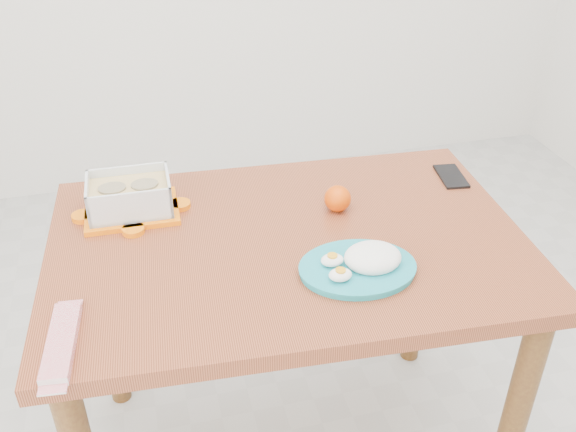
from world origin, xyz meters
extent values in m
cube|color=#9D4C2C|center=(-0.13, 0.03, 0.73)|extent=(1.12, 0.79, 0.04)
cylinder|color=brown|center=(0.33, -0.30, 0.35)|extent=(0.06, 0.06, 0.71)
cylinder|color=brown|center=(-0.59, 0.36, 0.35)|extent=(0.06, 0.06, 0.71)
cylinder|color=brown|center=(0.37, 0.30, 0.35)|extent=(0.06, 0.06, 0.71)
cube|color=orange|center=(-0.46, 0.23, 0.76)|extent=(0.22, 0.17, 0.01)
cube|color=silver|center=(-0.46, 0.23, 0.80)|extent=(0.20, 0.14, 0.08)
cube|color=tan|center=(-0.46, 0.23, 0.80)|extent=(0.18, 0.13, 0.05)
cylinder|color=tan|center=(-0.50, 0.23, 0.81)|extent=(0.07, 0.07, 0.02)
cylinder|color=tan|center=(-0.43, 0.23, 0.81)|extent=(0.07, 0.07, 0.02)
sphere|color=#EB4E04|center=(0.02, 0.12, 0.78)|extent=(0.06, 0.06, 0.06)
cylinder|color=teal|center=(-0.01, -0.13, 0.76)|extent=(0.27, 0.27, 0.02)
ellipsoid|color=white|center=(0.02, -0.13, 0.79)|extent=(0.13, 0.11, 0.05)
ellipsoid|color=white|center=(-0.07, -0.11, 0.78)|extent=(0.05, 0.04, 0.02)
ellipsoid|color=white|center=(-0.07, -0.16, 0.78)|extent=(0.05, 0.04, 0.02)
cube|color=red|center=(-0.61, -0.20, 0.76)|extent=(0.07, 0.20, 0.02)
cube|color=black|center=(0.37, 0.20, 0.75)|extent=(0.08, 0.13, 0.01)
camera|label=1|loc=(-0.43, -1.14, 1.58)|focal=40.00mm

